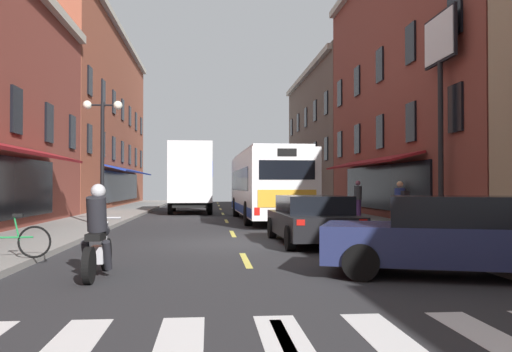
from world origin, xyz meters
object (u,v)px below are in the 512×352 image
object	(u,v)px
transit_bus	(267,185)
sedan_near	(312,219)
bicycle_near	(8,241)
pedestrian_near	(400,204)
pedestrian_rear	(358,199)
motorcycle_rider	(98,237)
billboard_sign	(440,67)
sedan_far	(193,197)
box_truck	(191,179)
street_lamp_twin	(102,156)
sedan_mid	(452,236)

from	to	relation	value
transit_bus	sedan_near	distance (m)	10.10
bicycle_near	pedestrian_near	xyz separation A→B (m)	(10.60, 6.56, 0.50)
bicycle_near	pedestrian_rear	world-z (taller)	pedestrian_rear
sedan_near	motorcycle_rider	bearing A→B (deg)	-132.96
billboard_sign	motorcycle_rider	xyz separation A→B (m)	(-9.81, -7.98, -4.94)
sedan_far	motorcycle_rider	bearing A→B (deg)	-91.15
transit_bus	motorcycle_rider	distance (m)	15.97
sedan_near	pedestrian_near	size ratio (longest dim) A/B	2.88
box_truck	bicycle_near	bearing A→B (deg)	-98.21
bicycle_near	street_lamp_twin	xyz separation A→B (m)	(0.21, 8.74, 2.20)
billboard_sign	box_truck	distance (m)	17.44
sedan_mid	motorcycle_rider	size ratio (longest dim) A/B	2.30
billboard_sign	sedan_near	bearing A→B (deg)	-150.82
pedestrian_near	pedestrian_rear	xyz separation A→B (m)	(0.43, 6.83, 0.02)
sedan_near	motorcycle_rider	world-z (taller)	motorcycle_rider
box_truck	bicycle_near	distance (m)	21.16
billboard_sign	box_truck	world-z (taller)	billboard_sign
billboard_sign	sedan_far	size ratio (longest dim) A/B	1.57
transit_bus	sedan_far	world-z (taller)	transit_bus
transit_bus	sedan_mid	xyz separation A→B (m)	(1.65, -15.72, -0.95)
transit_bus	sedan_mid	size ratio (longest dim) A/B	2.36
sedan_near	sedan_mid	xyz separation A→B (m)	(1.45, -5.68, 0.04)
motorcycle_rider	sedan_mid	bearing A→B (deg)	-4.32
sedan_far	transit_bus	bearing A→B (deg)	-78.49
sedan_mid	pedestrian_near	bearing A→B (deg)	75.91
box_truck	billboard_sign	bearing A→B (deg)	-58.46
pedestrian_rear	bicycle_near	bearing A→B (deg)	-58.10
transit_bus	motorcycle_rider	size ratio (longest dim) A/B	5.43
transit_bus	motorcycle_rider	bearing A→B (deg)	-106.95
billboard_sign	sedan_mid	xyz separation A→B (m)	(-3.52, -8.45, -4.93)
bicycle_near	pedestrian_near	size ratio (longest dim) A/B	1.04
transit_bus	street_lamp_twin	xyz separation A→B (m)	(-6.57, -4.88, 1.03)
billboard_sign	street_lamp_twin	world-z (taller)	billboard_sign
sedan_mid	transit_bus	bearing A→B (deg)	95.99
box_truck	street_lamp_twin	world-z (taller)	street_lamp_twin
box_truck	sedan_near	distance (m)	17.82
sedan_near	billboard_sign	bearing A→B (deg)	29.18
pedestrian_near	sedan_mid	bearing A→B (deg)	-129.43
street_lamp_twin	pedestrian_rear	bearing A→B (deg)	23.27
transit_bus	sedan_near	xyz separation A→B (m)	(0.20, -10.05, -0.99)
bicycle_near	street_lamp_twin	world-z (taller)	street_lamp_twin
sedan_near	sedan_far	world-z (taller)	sedan_far
pedestrian_near	street_lamp_twin	xyz separation A→B (m)	(-10.39, 2.18, 1.70)
box_truck	sedan_near	bearing A→B (deg)	-77.13
transit_bus	sedan_mid	distance (m)	15.84
transit_bus	sedan_mid	world-z (taller)	transit_bus
street_lamp_twin	transit_bus	bearing A→B (deg)	36.61
motorcycle_rider	street_lamp_twin	distance (m)	10.73
motorcycle_rider	bicycle_near	size ratio (longest dim) A/B	1.21
box_truck	pedestrian_near	distance (m)	16.25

